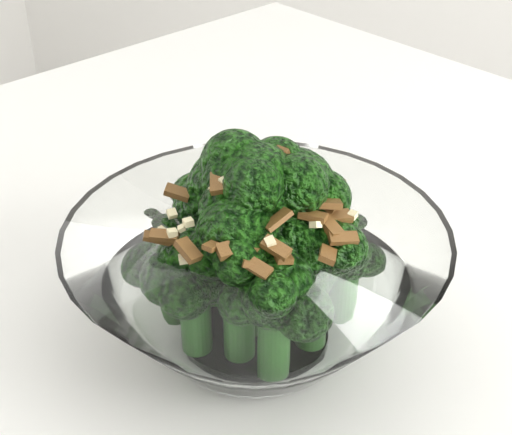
% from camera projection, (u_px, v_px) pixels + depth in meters
% --- Properties ---
extents(table, '(1.42, 1.22, 0.75)m').
position_uv_depth(table, '(439.00, 362.00, 0.63)').
color(table, white).
rests_on(table, ground).
extents(broccoli_dish, '(0.25, 0.25, 0.16)m').
position_uv_depth(broccoli_dish, '(256.00, 272.00, 0.52)').
color(broccoli_dish, white).
rests_on(broccoli_dish, table).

